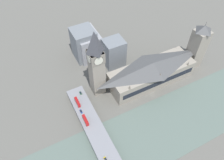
{
  "coord_description": "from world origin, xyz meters",
  "views": [
    {
      "loc": [
        -101.22,
        98.66,
        178.66
      ],
      "look_at": [
        22.68,
        35.39,
        17.98
      ],
      "focal_mm": 35.0,
      "sensor_mm": 36.0,
      "label": 1
    }
  ],
  "objects_px": {
    "car_northbound_mid": "(81,111)",
    "car_southbound_mid": "(105,159)",
    "car_southbound_lead": "(81,93)",
    "double_decker_bus_rear": "(77,102)",
    "parliament_hall": "(152,72)",
    "road_bridge": "(107,153)",
    "victoria_tower": "(198,46)",
    "double_decker_bus_mid": "(85,120)",
    "clock_tower": "(96,63)"
  },
  "relations": [
    {
      "from": "clock_tower",
      "to": "car_southbound_mid",
      "type": "xyz_separation_m",
      "value": [
        -70.87,
        25.82,
        -32.86
      ]
    },
    {
      "from": "victoria_tower",
      "to": "car_northbound_mid",
      "type": "relative_size",
      "value": 13.31
    },
    {
      "from": "road_bridge",
      "to": "car_northbound_mid",
      "type": "distance_m",
      "value": 46.02
    },
    {
      "from": "double_decker_bus_mid",
      "to": "clock_tower",
      "type": "bearing_deg",
      "value": -39.99
    },
    {
      "from": "double_decker_bus_mid",
      "to": "car_southbound_mid",
      "type": "height_order",
      "value": "double_decker_bus_mid"
    },
    {
      "from": "parliament_hall",
      "to": "car_northbound_mid",
      "type": "distance_m",
      "value": 82.57
    },
    {
      "from": "car_southbound_lead",
      "to": "car_southbound_mid",
      "type": "bearing_deg",
      "value": 174.42
    },
    {
      "from": "parliament_hall",
      "to": "car_southbound_mid",
      "type": "bearing_deg",
      "value": 125.32
    },
    {
      "from": "parliament_hall",
      "to": "car_northbound_mid",
      "type": "relative_size",
      "value": 21.41
    },
    {
      "from": "road_bridge",
      "to": "car_southbound_mid",
      "type": "distance_m",
      "value": 6.05
    },
    {
      "from": "clock_tower",
      "to": "car_northbound_mid",
      "type": "height_order",
      "value": "clock_tower"
    },
    {
      "from": "clock_tower",
      "to": "double_decker_bus_mid",
      "type": "distance_m",
      "value": 51.78
    },
    {
      "from": "parliament_hall",
      "to": "victoria_tower",
      "type": "height_order",
      "value": "victoria_tower"
    },
    {
      "from": "double_decker_bus_rear",
      "to": "parliament_hall",
      "type": "bearing_deg",
      "value": -92.17
    },
    {
      "from": "car_southbound_mid",
      "to": "car_northbound_mid",
      "type": "bearing_deg",
      "value": 0.72
    },
    {
      "from": "parliament_hall",
      "to": "car_northbound_mid",
      "type": "height_order",
      "value": "parliament_hall"
    },
    {
      "from": "parliament_hall",
      "to": "victoria_tower",
      "type": "distance_m",
      "value": 58.15
    },
    {
      "from": "victoria_tower",
      "to": "double_decker_bus_mid",
      "type": "height_order",
      "value": "victoria_tower"
    },
    {
      "from": "car_northbound_mid",
      "to": "clock_tower",
      "type": "bearing_deg",
      "value": -52.53
    },
    {
      "from": "double_decker_bus_rear",
      "to": "car_southbound_mid",
      "type": "height_order",
      "value": "double_decker_bus_rear"
    },
    {
      "from": "double_decker_bus_rear",
      "to": "victoria_tower",
      "type": "bearing_deg",
      "value": -91.26
    },
    {
      "from": "double_decker_bus_rear",
      "to": "car_southbound_mid",
      "type": "relative_size",
      "value": 2.63
    },
    {
      "from": "car_northbound_mid",
      "to": "victoria_tower",
      "type": "bearing_deg",
      "value": -87.07
    },
    {
      "from": "parliament_hall",
      "to": "double_decker_bus_rear",
      "type": "xyz_separation_m",
      "value": [
        3.09,
        81.49,
        -4.83
      ]
    },
    {
      "from": "victoria_tower",
      "to": "car_northbound_mid",
      "type": "distance_m",
      "value": 140.24
    },
    {
      "from": "car_northbound_mid",
      "to": "double_decker_bus_mid",
      "type": "bearing_deg",
      "value": 178.83
    },
    {
      "from": "road_bridge",
      "to": "double_decker_bus_mid",
      "type": "distance_m",
      "value": 34.72
    },
    {
      "from": "car_southbound_lead",
      "to": "double_decker_bus_rear",
      "type": "bearing_deg",
      "value": 145.2
    },
    {
      "from": "clock_tower",
      "to": "double_decker_bus_rear",
      "type": "bearing_deg",
      "value": 111.35
    },
    {
      "from": "parliament_hall",
      "to": "car_southbound_mid",
      "type": "xyz_separation_m",
      "value": [
        -57.64,
        81.36,
        -6.73
      ]
    },
    {
      "from": "road_bridge",
      "to": "car_southbound_lead",
      "type": "xyz_separation_m",
      "value": [
        66.1,
        -3.67,
        1.78
      ]
    },
    {
      "from": "road_bridge",
      "to": "car_southbound_lead",
      "type": "relative_size",
      "value": 37.83
    },
    {
      "from": "road_bridge",
      "to": "clock_tower",
      "type": "bearing_deg",
      "value": -18.85
    },
    {
      "from": "victoria_tower",
      "to": "double_decker_bus_rear",
      "type": "height_order",
      "value": "victoria_tower"
    },
    {
      "from": "double_decker_bus_rear",
      "to": "car_northbound_mid",
      "type": "bearing_deg",
      "value": 177.19
    },
    {
      "from": "victoria_tower",
      "to": "double_decker_bus_mid",
      "type": "relative_size",
      "value": 5.32
    },
    {
      "from": "road_bridge",
      "to": "double_decker_bus_rear",
      "type": "relative_size",
      "value": 14.09
    },
    {
      "from": "car_southbound_lead",
      "to": "car_southbound_mid",
      "type": "xyz_separation_m",
      "value": [
        -70.89,
        6.92,
        -0.01
      ]
    },
    {
      "from": "car_southbound_mid",
      "to": "double_decker_bus_mid",
      "type": "bearing_deg",
      "value": 1.27
    },
    {
      "from": "car_northbound_mid",
      "to": "car_southbound_mid",
      "type": "distance_m",
      "value": 50.6
    },
    {
      "from": "clock_tower",
      "to": "road_bridge",
      "type": "bearing_deg",
      "value": 161.15
    },
    {
      "from": "double_decker_bus_mid",
      "to": "car_northbound_mid",
      "type": "height_order",
      "value": "double_decker_bus_mid"
    },
    {
      "from": "clock_tower",
      "to": "victoria_tower",
      "type": "bearing_deg",
      "value": -96.7
    },
    {
      "from": "clock_tower",
      "to": "double_decker_bus_mid",
      "type": "height_order",
      "value": "clock_tower"
    },
    {
      "from": "road_bridge",
      "to": "car_southbound_mid",
      "type": "xyz_separation_m",
      "value": [
        -4.78,
        3.25,
        1.77
      ]
    },
    {
      "from": "car_southbound_mid",
      "to": "parliament_hall",
      "type": "bearing_deg",
      "value": -54.68
    },
    {
      "from": "clock_tower",
      "to": "car_southbound_lead",
      "type": "bearing_deg",
      "value": 89.96
    },
    {
      "from": "double_decker_bus_mid",
      "to": "car_southbound_lead",
      "type": "relative_size",
      "value": 2.67
    },
    {
      "from": "clock_tower",
      "to": "road_bridge",
      "type": "height_order",
      "value": "clock_tower"
    },
    {
      "from": "double_decker_bus_mid",
      "to": "car_southbound_lead",
      "type": "bearing_deg",
      "value": -13.76
    }
  ]
}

